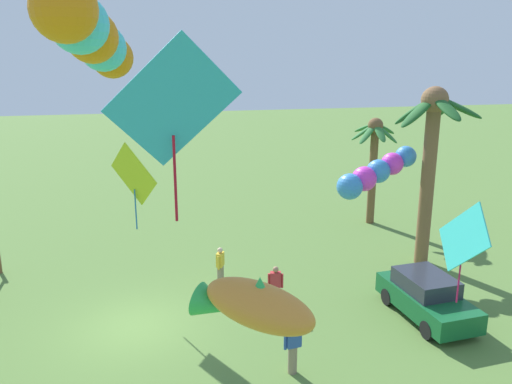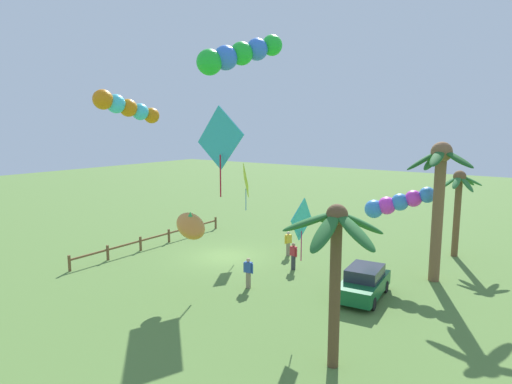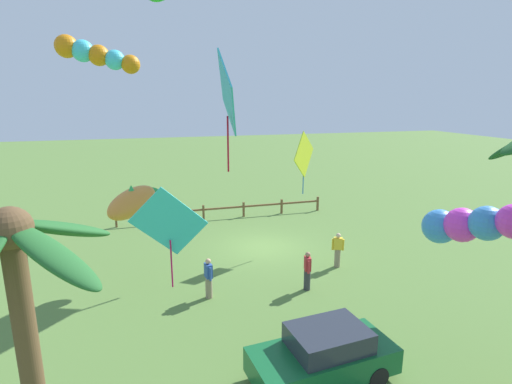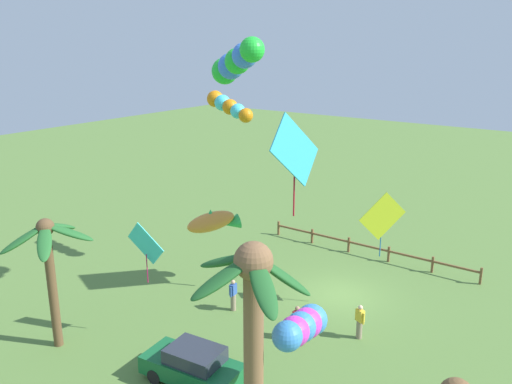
# 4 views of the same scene
# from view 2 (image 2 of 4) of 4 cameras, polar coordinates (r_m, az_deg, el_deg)

# --- Properties ---
(ground_plane) EXTENTS (120.00, 120.00, 0.00)m
(ground_plane) POSITION_cam_2_polar(r_m,az_deg,el_deg) (28.05, -4.10, -8.48)
(ground_plane) COLOR #567A38
(palm_tree_0) EXTENTS (3.51, 3.56, 7.47)m
(palm_tree_0) POSITION_cam_2_polar(r_m,az_deg,el_deg) (24.56, 23.02, 0.91)
(palm_tree_0) COLOR brown
(palm_tree_0) RESTS_ON ground
(palm_tree_1) EXTENTS (3.41, 3.63, 5.73)m
(palm_tree_1) POSITION_cam_2_polar(r_m,az_deg,el_deg) (14.74, 10.44, -6.88)
(palm_tree_1) COLOR brown
(palm_tree_1) RESTS_ON ground
(palm_tree_2) EXTENTS (2.64, 2.56, 5.53)m
(palm_tree_2) POSITION_cam_2_polar(r_m,az_deg,el_deg) (30.05, 25.11, -0.36)
(palm_tree_2) COLOR brown
(palm_tree_2) RESTS_ON ground
(rail_fence) EXTENTS (13.01, 0.12, 0.95)m
(rail_fence) POSITION_cam_2_polar(r_m,az_deg,el_deg) (30.95, -13.14, -5.91)
(rail_fence) COLOR brown
(rail_fence) RESTS_ON ground
(parked_car_0) EXTENTS (4.05, 2.07, 1.51)m
(parked_car_0) POSITION_cam_2_polar(r_m,az_deg,el_deg) (22.06, 14.02, -11.50)
(parked_car_0) COLOR #145B2D
(parked_car_0) RESTS_ON ground
(spectator_0) EXTENTS (0.51, 0.37, 1.59)m
(spectator_0) POSITION_cam_2_polar(r_m,az_deg,el_deg) (28.04, 4.26, -6.76)
(spectator_0) COLOR gray
(spectator_0) RESTS_ON ground
(spectator_1) EXTENTS (0.31, 0.54, 1.59)m
(spectator_1) POSITION_cam_2_polar(r_m,az_deg,el_deg) (25.43, 4.94, -8.39)
(spectator_1) COLOR #38383D
(spectator_1) RESTS_ON ground
(spectator_2) EXTENTS (0.29, 0.54, 1.59)m
(spectator_2) POSITION_cam_2_polar(r_m,az_deg,el_deg) (22.59, -1.02, -10.57)
(spectator_2) COLOR gray
(spectator_2) RESTS_ON ground
(kite_diamond_0) EXTENTS (0.90, 3.68, 5.10)m
(kite_diamond_0) POSITION_cam_2_polar(r_m,az_deg,el_deg) (24.36, -4.76, 6.87)
(kite_diamond_0) COLOR #2FA6C2
(kite_tube_1) EXTENTS (1.68, 3.67, 1.94)m
(kite_tube_1) POSITION_cam_2_polar(r_m,az_deg,el_deg) (25.54, 18.02, -1.38)
(kite_tube_1) COLOR #3884D8
(kite_tube_2) EXTENTS (3.90, 2.82, 2.12)m
(kite_tube_2) POSITION_cam_2_polar(r_m,az_deg,el_deg) (21.83, -2.46, 17.62)
(kite_tube_2) COLOR green
(kite_fish_3) EXTENTS (2.54, 3.00, 1.36)m
(kite_fish_3) POSITION_cam_2_polar(r_m,az_deg,el_deg) (21.00, -8.71, -4.34)
(kite_fish_3) COLOR orange
(kite_diamond_4) EXTENTS (1.67, 1.57, 3.13)m
(kite_diamond_4) POSITION_cam_2_polar(r_m,az_deg,el_deg) (28.53, -1.35, 1.46)
(kite_diamond_4) COLOR #BBD120
(kite_diamond_5) EXTENTS (2.00, 0.47, 2.76)m
(kite_diamond_5) POSITION_cam_2_polar(r_m,az_deg,el_deg) (18.33, 6.03, -3.77)
(kite_diamond_5) COLOR #36CCC9
(kite_tube_6) EXTENTS (3.30, 1.30, 1.53)m
(kite_tube_6) POSITION_cam_2_polar(r_m,az_deg,el_deg) (21.80, -16.86, 10.69)
(kite_tube_6) COLOR orange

